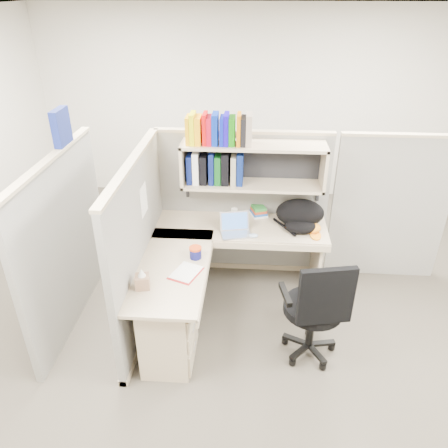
# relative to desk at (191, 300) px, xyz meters

# --- Properties ---
(ground) EXTENTS (6.00, 6.00, 0.00)m
(ground) POSITION_rel_desk_xyz_m (0.41, 0.29, -0.44)
(ground) COLOR #37332A
(ground) RESTS_ON ground
(room_shell) EXTENTS (6.00, 6.00, 6.00)m
(room_shell) POSITION_rel_desk_xyz_m (0.41, 0.29, 1.18)
(room_shell) COLOR beige
(room_shell) RESTS_ON ground
(cubicle) EXTENTS (3.79, 1.84, 1.95)m
(cubicle) POSITION_rel_desk_xyz_m (0.04, 0.74, 0.47)
(cubicle) COLOR slate
(cubicle) RESTS_ON ground
(desk) EXTENTS (1.74, 1.75, 0.73)m
(desk) POSITION_rel_desk_xyz_m (0.00, 0.00, 0.00)
(desk) COLOR tan
(desk) RESTS_ON ground
(laptop) EXTENTS (0.34, 0.34, 0.21)m
(laptop) POSITION_rel_desk_xyz_m (0.36, 0.68, 0.40)
(laptop) COLOR #B1B1B5
(laptop) RESTS_ON desk
(backpack) EXTENTS (0.56, 0.48, 0.28)m
(backpack) POSITION_rel_desk_xyz_m (1.00, 0.85, 0.43)
(backpack) COLOR black
(backpack) RESTS_ON desk
(orange_cap) EXTENTS (0.22, 0.24, 0.09)m
(orange_cap) POSITION_rel_desk_xyz_m (1.12, 0.79, 0.34)
(orange_cap) COLOR orange
(orange_cap) RESTS_ON desk
(snack_canister) EXTENTS (0.11, 0.11, 0.11)m
(snack_canister) POSITION_rel_desk_xyz_m (0.02, 0.24, 0.35)
(snack_canister) COLOR #0D0F50
(snack_canister) RESTS_ON desk
(tissue_box) EXTENTS (0.13, 0.13, 0.18)m
(tissue_box) POSITION_rel_desk_xyz_m (-0.35, -0.22, 0.38)
(tissue_box) COLOR #977056
(tissue_box) RESTS_ON desk
(mouse) EXTENTS (0.10, 0.08, 0.03)m
(mouse) POSITION_rel_desk_xyz_m (0.54, 0.64, 0.31)
(mouse) COLOR #9BB9DC
(mouse) RESTS_ON desk
(paper_cup) EXTENTS (0.08, 0.08, 0.09)m
(paper_cup) POSITION_rel_desk_xyz_m (0.33, 1.05, 0.34)
(paper_cup) COLOR white
(paper_cup) RESTS_ON desk
(book_stack) EXTENTS (0.22, 0.25, 0.10)m
(book_stack) POSITION_rel_desk_xyz_m (0.58, 1.12, 0.34)
(book_stack) COLOR gray
(book_stack) RESTS_ON desk
(loose_paper) EXTENTS (0.28, 0.32, 0.00)m
(loose_paper) POSITION_rel_desk_xyz_m (-0.03, 0.01, 0.29)
(loose_paper) COLOR white
(loose_paper) RESTS_ON desk
(task_chair) EXTENTS (0.59, 0.55, 1.06)m
(task_chair) POSITION_rel_desk_xyz_m (1.06, -0.16, -0.06)
(task_chair) COLOR black
(task_chair) RESTS_ON ground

